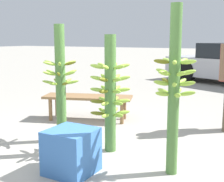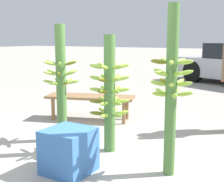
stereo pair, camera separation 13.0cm
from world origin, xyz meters
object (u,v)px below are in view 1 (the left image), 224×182
(banana_stalk_left, at_px, (61,82))
(banana_stalk_center, at_px, (110,93))
(produce_crate, at_px, (71,151))
(banana_stalk_right, at_px, (174,89))
(market_bench, at_px, (88,99))

(banana_stalk_left, bearing_deg, banana_stalk_center, -1.03)
(produce_crate, bearing_deg, banana_stalk_right, 28.38)
(market_bench, distance_m, produce_crate, 2.13)
(banana_stalk_center, relative_size, produce_crate, 3.09)
(banana_stalk_left, xyz_separation_m, banana_stalk_right, (1.64, -0.28, 0.08))
(banana_stalk_right, bearing_deg, market_bench, 144.67)
(banana_stalk_left, height_order, produce_crate, banana_stalk_left)
(banana_stalk_right, height_order, produce_crate, banana_stalk_right)
(market_bench, bearing_deg, produce_crate, -80.39)
(banana_stalk_center, distance_m, banana_stalk_right, 0.93)
(banana_stalk_right, relative_size, produce_crate, 3.71)
(market_bench, bearing_deg, banana_stalk_left, -94.04)
(banana_stalk_left, bearing_deg, produce_crate, -46.56)
(banana_stalk_left, height_order, banana_stalk_right, banana_stalk_right)
(banana_stalk_right, xyz_separation_m, market_bench, (-1.94, 1.37, -0.53))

